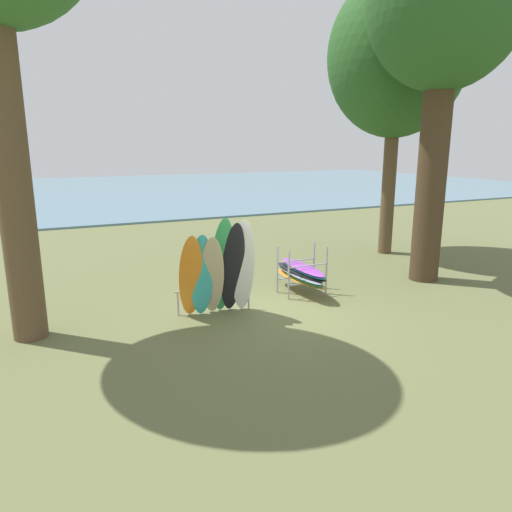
{
  "coord_description": "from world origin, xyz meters",
  "views": [
    {
      "loc": [
        -4.62,
        -8.88,
        3.73
      ],
      "look_at": [
        0.13,
        1.17,
        1.1
      ],
      "focal_mm": 32.87,
      "sensor_mm": 36.0,
      "label": 1
    }
  ],
  "objects_px": {
    "tree_mid_behind": "(397,57)",
    "leaning_board_pile": "(218,271)",
    "board_storage_rack": "(301,272)",
    "tree_foreground_right": "(446,3)"
  },
  "relations": [
    {
      "from": "leaning_board_pile",
      "to": "tree_foreground_right",
      "type": "bearing_deg",
      "value": 2.32
    },
    {
      "from": "tree_mid_behind",
      "to": "leaning_board_pile",
      "type": "bearing_deg",
      "value": -155.77
    },
    {
      "from": "board_storage_rack",
      "to": "tree_mid_behind",
      "type": "bearing_deg",
      "value": 28.63
    },
    {
      "from": "tree_mid_behind",
      "to": "board_storage_rack",
      "type": "relative_size",
      "value": 4.3
    },
    {
      "from": "tree_mid_behind",
      "to": "leaning_board_pile",
      "type": "relative_size",
      "value": 4.02
    },
    {
      "from": "leaning_board_pile",
      "to": "board_storage_rack",
      "type": "distance_m",
      "value": 2.63
    },
    {
      "from": "tree_foreground_right",
      "to": "leaning_board_pile",
      "type": "height_order",
      "value": "tree_foreground_right"
    },
    {
      "from": "tree_foreground_right",
      "to": "tree_mid_behind",
      "type": "xyz_separation_m",
      "value": [
        1.28,
        3.16,
        -0.68
      ]
    },
    {
      "from": "leaning_board_pile",
      "to": "tree_mid_behind",
      "type": "bearing_deg",
      "value": 24.23
    },
    {
      "from": "tree_foreground_right",
      "to": "board_storage_rack",
      "type": "height_order",
      "value": "tree_foreground_right"
    }
  ]
}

